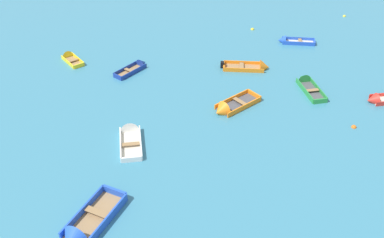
{
  "coord_description": "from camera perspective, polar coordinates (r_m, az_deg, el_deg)",
  "views": [
    {
      "loc": [
        -6.39,
        -3.15,
        18.54
      ],
      "look_at": [
        0.0,
        21.82,
        0.15
      ],
      "focal_mm": 41.9,
      "sensor_mm": 36.0,
      "label": 1
    }
  ],
  "objects": [
    {
      "name": "mooring_buoy_far_field",
      "position": [
        45.64,
        7.7,
        11.21
      ],
      "size": [
        0.36,
        0.36,
        0.36
      ],
      "primitive_type": "sphere",
      "color": "yellow",
      "rests_on": "ground_plane"
    },
    {
      "name": "rowboat_orange_far_back",
      "position": [
        38.41,
        8.1,
        6.56
      ],
      "size": [
        4.13,
        2.45,
        1.23
      ],
      "color": "#99754C",
      "rests_on": "ground_plane"
    },
    {
      "name": "rowboat_blue_near_left",
      "position": [
        24.69,
        -13.81,
        -13.71
      ],
      "size": [
        4.06,
        4.45,
        1.51
      ],
      "color": "#99754C",
      "rests_on": "ground_plane"
    },
    {
      "name": "rowboat_deep_blue_center",
      "position": [
        38.37,
        -7.03,
        6.62
      ],
      "size": [
        3.21,
        2.73,
        0.92
      ],
      "color": "#99754C",
      "rests_on": "ground_plane"
    },
    {
      "name": "rowboat_white_far_left",
      "position": [
        30.53,
        -7.88,
        -1.88
      ],
      "size": [
        1.73,
        3.91,
        1.26
      ],
      "color": "beige",
      "rests_on": "ground_plane"
    },
    {
      "name": "rowboat_blue_near_camera",
      "position": [
        43.49,
        12.23,
        9.68
      ],
      "size": [
        3.53,
        2.13,
        0.96
      ],
      "color": "beige",
      "rests_on": "ground_plane"
    },
    {
      "name": "rowboat_red_midfield_right",
      "position": [
        36.57,
        22.86,
        2.27
      ],
      "size": [
        3.82,
        1.46,
        1.05
      ],
      "color": "beige",
      "rests_on": "ground_plane"
    },
    {
      "name": "rowboat_green_near_right",
      "position": [
        36.83,
        14.32,
        4.4
      ],
      "size": [
        1.35,
        3.85,
        1.08
      ],
      "color": "#4C4C51",
      "rests_on": "ground_plane"
    },
    {
      "name": "mooring_buoy_between_boats_left",
      "position": [
        33.08,
        19.9,
        -1.01
      ],
      "size": [
        0.36,
        0.36,
        0.36
      ],
      "primitive_type": "sphere",
      "color": "orange",
      "rests_on": "ground_plane"
    },
    {
      "name": "rowboat_orange_back_row_center",
      "position": [
        32.8,
        4.51,
        1.35
      ],
      "size": [
        4.18,
        2.95,
        1.33
      ],
      "color": "#4C4C51",
      "rests_on": "ground_plane"
    },
    {
      "name": "mooring_buoy_midfield",
      "position": [
        50.89,
        18.81,
        12.26
      ],
      "size": [
        0.33,
        0.33,
        0.33
      ],
      "primitive_type": "sphere",
      "color": "yellow",
      "rests_on": "ground_plane"
    },
    {
      "name": "rowboat_yellow_distant_center",
      "position": [
        41.02,
        -15.36,
        7.55
      ],
      "size": [
        1.99,
        2.94,
        0.93
      ],
      "color": "#99754C",
      "rests_on": "ground_plane"
    }
  ]
}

